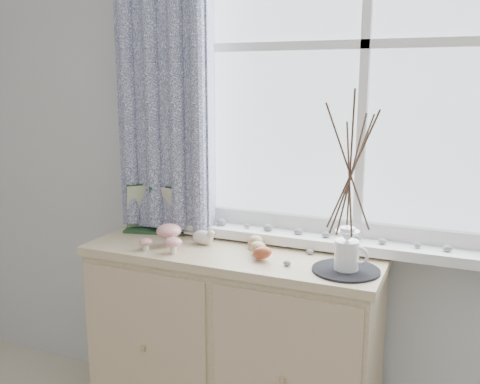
% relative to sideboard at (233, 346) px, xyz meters
% --- Properties ---
extents(sideboard, '(1.20, 0.45, 0.85)m').
position_rel_sideboard_xyz_m(sideboard, '(0.00, 0.00, 0.00)').
color(sideboard, beige).
rests_on(sideboard, ground).
extents(botanical_book, '(0.34, 0.20, 0.22)m').
position_rel_sideboard_xyz_m(botanical_book, '(-0.42, 0.07, 0.54)').
color(botanical_book, '#1F4123').
rests_on(botanical_book, sideboard).
extents(toadstool_cluster, '(0.18, 0.16, 0.09)m').
position_rel_sideboard_xyz_m(toadstool_cluster, '(-0.25, -0.09, 0.48)').
color(toadstool_cluster, white).
rests_on(toadstool_cluster, sideboard).
extents(wooden_eggs, '(0.14, 0.18, 0.08)m').
position_rel_sideboard_xyz_m(wooden_eggs, '(0.12, -0.01, 0.45)').
color(wooden_eggs, tan).
rests_on(wooden_eggs, sideboard).
extents(songbird_figurine, '(0.13, 0.07, 0.07)m').
position_rel_sideboard_xyz_m(songbird_figurine, '(-0.14, 0.02, 0.46)').
color(songbird_figurine, silver).
rests_on(songbird_figurine, sideboard).
extents(crocheted_doily, '(0.24, 0.24, 0.01)m').
position_rel_sideboard_xyz_m(crocheted_doily, '(0.47, -0.07, 0.43)').
color(crocheted_doily, black).
rests_on(crocheted_doily, sideboard).
extents(twig_pitcher, '(0.29, 0.29, 0.65)m').
position_rel_sideboard_xyz_m(twig_pitcher, '(0.47, -0.07, 0.80)').
color(twig_pitcher, white).
rests_on(twig_pitcher, crocheted_doily).
extents(sideboard_pebbles, '(0.33, 0.23, 0.02)m').
position_rel_sideboard_xyz_m(sideboard_pebbles, '(0.30, 0.00, 0.43)').
color(sideboard_pebbles, gray).
rests_on(sideboard_pebbles, sideboard).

